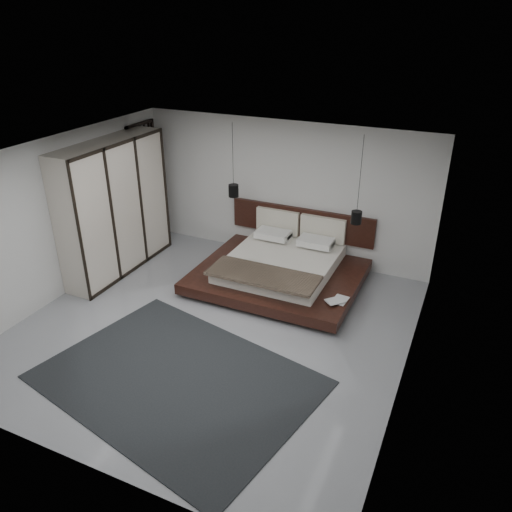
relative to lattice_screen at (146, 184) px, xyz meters
The scene contains 14 objects.
floor 4.05m from the lattice_screen, 39.71° to the right, with size 6.00×6.00×0.00m, color gray.
ceiling 4.12m from the lattice_screen, 39.71° to the right, with size 6.00×6.00×0.00m, color white.
wall_back 3.00m from the lattice_screen, 10.56° to the left, with size 6.00×6.00×0.00m, color silver.
wall_front 6.20m from the lattice_screen, 61.57° to the right, with size 6.00×6.00×0.00m, color silver.
wall_left 2.45m from the lattice_screen, 91.17° to the right, with size 6.00×6.00×0.00m, color silver.
wall_right 6.44m from the lattice_screen, 22.38° to the right, with size 6.00×6.00×0.00m, color silver.
lattice_screen is the anchor object (origin of this frame).
bed 3.55m from the lattice_screen, ahead, with size 2.98×2.47×1.11m.
book_lower 4.85m from the lattice_screen, 15.03° to the right, with size 0.24×0.32×0.03m, color #99724C.
book_upper 4.84m from the lattice_screen, 15.47° to the right, with size 0.22×0.30×0.02m, color #99724C.
pendant_left 2.15m from the lattice_screen, ahead, with size 0.20×0.20×1.44m.
pendant_right 4.59m from the lattice_screen, ahead, with size 0.19×0.19×1.59m.
wardrobe 1.37m from the lattice_screen, 79.38° to the right, with size 0.61×2.60×2.55m.
rug 5.07m from the lattice_screen, 50.58° to the right, with size 3.68×2.63×0.02m, color black.
Camera 1 is at (3.44, -5.86, 4.64)m, focal length 35.00 mm.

